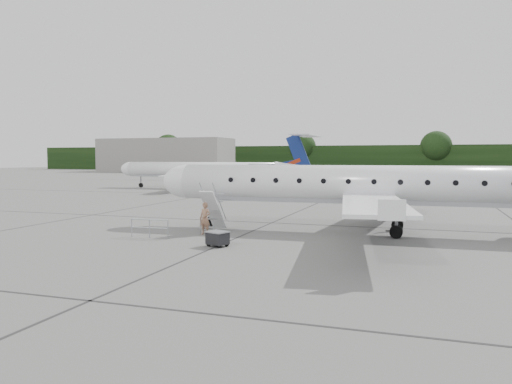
% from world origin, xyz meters
% --- Properties ---
extents(ground, '(320.00, 320.00, 0.00)m').
position_xyz_m(ground, '(0.00, 0.00, 0.00)').
color(ground, '#62625F').
rests_on(ground, ground).
extents(treeline, '(260.00, 4.00, 8.00)m').
position_xyz_m(treeline, '(0.00, 130.00, 4.00)').
color(treeline, black).
rests_on(treeline, ground).
extents(terminal_building, '(40.00, 14.00, 10.00)m').
position_xyz_m(terminal_building, '(-70.00, 110.00, 5.00)').
color(terminal_building, slate).
rests_on(terminal_building, ground).
extents(main_regional_jet, '(31.20, 22.89, 7.84)m').
position_xyz_m(main_regional_jet, '(2.00, 4.83, 3.92)').
color(main_regional_jet, silver).
rests_on(main_regional_jet, ground).
extents(airstair, '(0.91, 2.23, 2.46)m').
position_xyz_m(airstair, '(-7.26, 2.31, 1.23)').
color(airstair, silver).
rests_on(airstair, ground).
extents(passenger, '(0.74, 0.55, 1.86)m').
position_xyz_m(passenger, '(-7.22, 1.06, 0.93)').
color(passenger, '#875F49').
rests_on(passenger, ground).
extents(safety_railing, '(2.20, 0.18, 1.00)m').
position_xyz_m(safety_railing, '(-9.67, -0.86, 0.50)').
color(safety_railing, '#919399').
rests_on(safety_railing, ground).
extents(baggage_cart, '(1.16, 1.05, 0.82)m').
position_xyz_m(baggage_cart, '(-5.08, -2.17, 0.41)').
color(baggage_cart, black).
rests_on(baggage_cart, ground).
extents(bg_regional_left, '(28.28, 20.38, 7.41)m').
position_xyz_m(bg_regional_left, '(-25.13, 38.67, 3.70)').
color(bg_regional_left, silver).
rests_on(bg_regional_left, ground).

